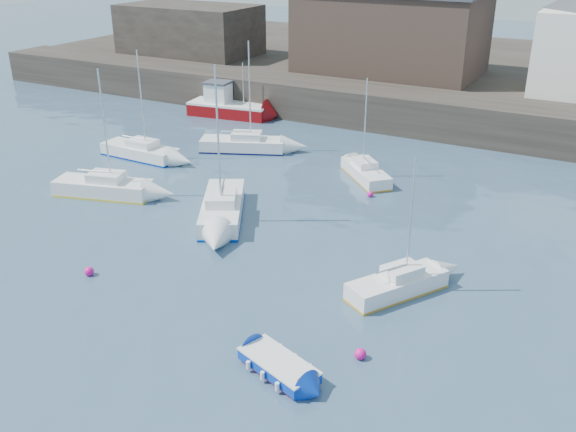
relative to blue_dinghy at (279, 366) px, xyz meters
The scene contains 16 objects.
water 5.38m from the blue_dinghy, 154.92° to the right, with size 220.00×220.00×0.00m, color #2D4760.
quay_wall 33.10m from the blue_dinghy, 98.45° to the left, with size 90.00×5.00×3.00m, color #28231E.
land_strip 50.97m from the blue_dinghy, 95.48° to the left, with size 90.00×32.00×2.80m, color #28231E.
warehouse 42.61m from the blue_dinghy, 104.93° to the left, with size 16.40×10.40×7.60m.
bldg_west 51.79m from the blue_dinghy, 129.60° to the left, with size 14.00×8.00×5.00m.
blue_dinghy is the anchor object (origin of this frame).
fishing_boat 36.20m from the blue_dinghy, 126.24° to the left, with size 7.43×3.59×4.73m.
sailboat_a 20.50m from the blue_dinghy, 150.65° to the left, with size 6.28×3.48×7.78m.
sailboat_b 14.54m from the blue_dinghy, 131.78° to the left, with size 5.16×6.96×8.70m.
sailboat_c 7.74m from the blue_dinghy, 75.76° to the left, with size 3.81×4.91×6.33m.
sailboat_e 26.50m from the blue_dinghy, 141.01° to the left, with size 5.99×2.06×7.64m.
sailboat_f 20.92m from the blue_dinghy, 103.38° to the left, with size 4.66×4.69×6.52m.
sailboat_h 26.19m from the blue_dinghy, 124.85° to the left, with size 6.46×4.23×7.95m.
buoy_near 11.68m from the blue_dinghy, 169.26° to the left, with size 0.45×0.45×0.45m, color #E40F86.
buoy_mid 3.24m from the blue_dinghy, 44.83° to the left, with size 0.46×0.46×0.46m, color #E40F86.
buoy_far 17.93m from the blue_dinghy, 100.92° to the left, with size 0.37×0.37×0.37m, color #E40F86.
Camera 1 is at (14.26, -14.42, 14.95)m, focal length 40.00 mm.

